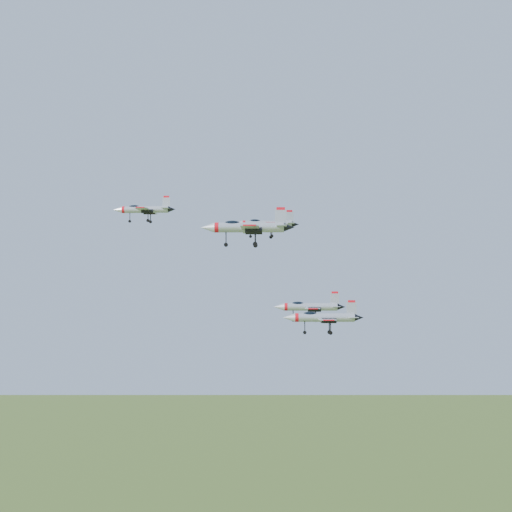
{
  "coord_description": "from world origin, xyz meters",
  "views": [
    {
      "loc": [
        8.44,
        -119.59,
        132.73
      ],
      "look_at": [
        -0.57,
        -5.57,
        139.86
      ],
      "focal_mm": 50.0,
      "sensor_mm": 36.0,
      "label": 1
    }
  ],
  "objects": [
    {
      "name": "jet_lead",
      "position": [
        -22.17,
        7.24,
        149.27
      ],
      "size": [
        11.57,
        9.49,
        3.1
      ],
      "rotation": [
        0.0,
        0.0,
        0.01
      ],
      "color": "#B2B7C0"
    },
    {
      "name": "jet_right_high",
      "position": [
        -0.93,
        -18.59,
        143.19
      ],
      "size": [
        13.53,
        11.17,
        3.62
      ],
      "rotation": [
        0.0,
        0.0,
        0.06
      ],
      "color": "#B2B7C0"
    },
    {
      "name": "jet_left_high",
      "position": [
        0.85,
        -4.93,
        145.09
      ],
      "size": [
        10.92,
        9.11,
        2.92
      ],
      "rotation": [
        0.0,
        0.0,
        0.14
      ],
      "color": "#B2B7C0"
    },
    {
      "name": "jet_right_low",
      "position": [
        9.86,
        -15.87,
        130.27
      ],
      "size": [
        11.73,
        9.69,
        3.14
      ],
      "rotation": [
        0.0,
        0.0,
        0.06
      ],
      "color": "#B2B7C0"
    },
    {
      "name": "jet_left_low",
      "position": [
        7.8,
        4.22,
        131.63
      ],
      "size": [
        12.44,
        10.25,
        3.33
      ],
      "rotation": [
        0.0,
        0.0,
        0.04
      ],
      "color": "#B2B7C0"
    }
  ]
}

